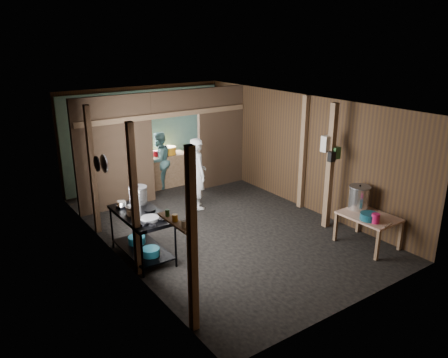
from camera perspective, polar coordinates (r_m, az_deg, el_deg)
floor at (r=9.32m, az=-0.71°, el=-6.11°), size 4.50×7.00×0.00m
ceiling at (r=8.58m, az=-0.78°, el=9.90°), size 4.50×7.00×0.00m
wall_back at (r=11.83m, az=-10.38°, el=5.57°), size 4.50×0.00×2.60m
wall_front at (r=6.45m, az=17.13°, el=-5.91°), size 4.50×0.00×2.60m
wall_left at (r=7.88m, az=-14.39°, el=-1.20°), size 0.00×7.00×2.60m
wall_right at (r=10.25m, az=9.74°, el=3.63°), size 0.00×7.00×2.60m
partition_left at (r=10.17m, az=-14.03°, el=3.22°), size 1.85×0.10×2.60m
partition_right at (r=11.48m, az=-0.42°, el=5.48°), size 1.35×0.10×2.60m
partition_header at (r=10.61m, az=-6.43°, el=9.80°), size 1.30×0.10×0.60m
turquoise_panel at (r=11.78m, az=-10.24°, el=5.28°), size 4.40×0.06×2.50m
back_counter at (r=11.70m, az=-7.66°, el=1.12°), size 1.20×0.50×0.85m
wall_clock at (r=11.73m, az=-9.22°, el=8.51°), size 0.20×0.03×0.20m
post_left_a at (r=5.72m, az=-4.17°, el=-8.29°), size 0.10×0.12×2.60m
post_left_b at (r=7.20m, az=-11.57°, el=-2.86°), size 0.10×0.12×2.60m
post_left_c at (r=8.99m, az=-16.74°, el=1.01°), size 0.10×0.12×2.60m
post_right at (r=10.06m, az=10.24°, el=3.33°), size 0.10×0.12×2.60m
post_free at (r=9.11m, az=13.63°, el=1.51°), size 0.12×0.12×2.60m
cross_beam at (r=10.49m, az=-7.45°, el=8.27°), size 4.40×0.12×0.12m
pan_lid_big at (r=8.15m, az=-15.34°, el=1.95°), size 0.03×0.34×0.34m
pan_lid_small at (r=8.54m, az=-16.21°, el=1.92°), size 0.03×0.30×0.30m
wall_shelf at (r=6.09m, az=-6.38°, el=-5.62°), size 0.14×0.80×0.03m
jar_white at (r=5.86m, az=-5.22°, el=-5.86°), size 0.07×0.07×0.10m
jar_yellow at (r=6.06m, az=-6.40°, el=-5.06°), size 0.08×0.08×0.10m
jar_green at (r=6.24m, az=-7.38°, el=-4.39°), size 0.06×0.06×0.10m
bag_white at (r=9.00m, az=13.27°, el=4.50°), size 0.22×0.15×0.32m
bag_green at (r=9.05m, az=14.35°, el=3.31°), size 0.16×0.12×0.24m
bag_black at (r=8.94m, az=13.83°, el=2.84°), size 0.14×0.10×0.20m
gas_range at (r=8.06m, az=-10.59°, el=-7.20°), size 0.75×1.45×0.86m
prep_table at (r=8.83m, az=18.17°, el=-6.37°), size 0.76×1.04×0.61m
stove_pot_large at (r=8.29m, az=-11.10°, el=-2.12°), size 0.43×0.43×0.35m
stove_pot_med at (r=7.74m, az=-11.77°, el=-4.21°), size 0.24×0.24×0.21m
stove_saucepan at (r=8.20m, az=-13.23°, el=-3.23°), size 0.20×0.20×0.11m
frying_pan at (r=7.56m, az=-9.62°, el=-5.10°), size 0.48×0.61×0.07m
blue_tub_front at (r=7.88m, az=-9.52°, el=-9.33°), size 0.32×0.32×0.13m
blue_tub_back at (r=8.36m, az=-11.28°, el=-7.76°), size 0.32×0.32×0.13m
stock_pot at (r=8.90m, az=17.16°, el=-2.37°), size 0.46×0.46×0.48m
wash_basin at (r=8.49m, az=18.38°, el=-4.66°), size 0.41×0.41×0.13m
pink_bucket at (r=8.38m, az=19.12°, el=-4.87°), size 0.15×0.15×0.18m
knife at (r=8.39m, az=20.59°, el=-5.64°), size 0.30×0.08×0.01m
yellow_tub at (r=11.62m, az=-7.16°, el=3.72°), size 0.36×0.36×0.20m
red_cup at (r=11.45m, az=-8.91°, el=3.30°), size 0.13×0.13×0.15m
cook at (r=10.03m, az=-3.43°, el=0.73°), size 0.52×0.68×1.66m
worker_back at (r=11.45m, az=-8.42°, el=2.40°), size 0.88×0.79×1.50m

